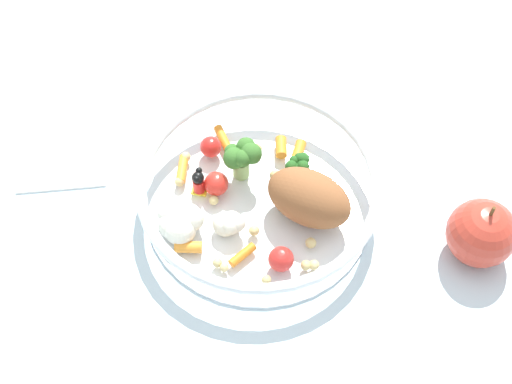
# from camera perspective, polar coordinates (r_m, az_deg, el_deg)

# --- Properties ---
(ground_plane) EXTENTS (2.40, 2.40, 0.00)m
(ground_plane) POSITION_cam_1_polar(r_m,az_deg,el_deg) (0.79, 0.16, -1.58)
(ground_plane) COLOR silver
(food_container) EXTENTS (0.26, 0.26, 0.07)m
(food_container) POSITION_cam_1_polar(r_m,az_deg,el_deg) (0.77, -0.02, -0.20)
(food_container) COLOR white
(food_container) RESTS_ON ground_plane
(loose_apple) EXTENTS (0.07, 0.07, 0.08)m
(loose_apple) POSITION_cam_1_polar(r_m,az_deg,el_deg) (0.77, 17.34, -3.11)
(loose_apple) COLOR #BC3828
(loose_apple) RESTS_ON ground_plane
(folded_napkin) EXTENTS (0.13, 0.15, 0.01)m
(folded_napkin) POSITION_cam_1_polar(r_m,az_deg,el_deg) (0.87, -14.98, 3.63)
(folded_napkin) COLOR white
(folded_napkin) RESTS_ON ground_plane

